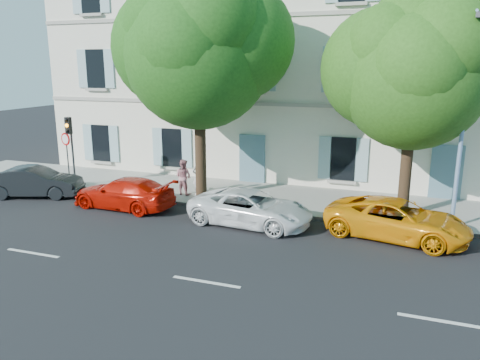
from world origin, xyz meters
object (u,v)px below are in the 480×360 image
at_px(tree_right, 414,77).
at_px(pedestrian_b, 183,177).
at_px(road_sign, 67,148).
at_px(car_white_coupe, 251,208).
at_px(car_red_coupe, 124,193).
at_px(traffic_light, 70,137).
at_px(street_lamp, 465,112).
at_px(car_dark_sedan, 35,182).
at_px(car_yellow_supercar, 397,219).
at_px(pedestrian_a, 199,176).
at_px(tree_left, 199,55).

bearing_deg(tree_right, pedestrian_b, -179.11).
bearing_deg(road_sign, car_white_coupe, -10.51).
distance_m(car_red_coupe, road_sign, 4.59).
distance_m(traffic_light, street_lamp, 16.60).
height_order(car_dark_sedan, car_red_coupe, car_dark_sedan).
height_order(traffic_light, road_sign, traffic_light).
relative_size(car_dark_sedan, car_yellow_supercar, 0.86).
bearing_deg(street_lamp, pedestrian_b, 175.38).
xyz_separation_m(car_dark_sedan, street_lamp, (17.37, 1.23, 3.60)).
bearing_deg(traffic_light, street_lamp, -1.13).
height_order(street_lamp, pedestrian_b, street_lamp).
bearing_deg(pedestrian_b, car_dark_sedan, 29.96).
xyz_separation_m(street_lamp, pedestrian_a, (-10.32, 1.07, -3.29)).
bearing_deg(tree_right, car_white_coupe, -154.09).
relative_size(tree_right, traffic_light, 2.45).
xyz_separation_m(car_white_coupe, tree_right, (5.32, 2.58, 4.73)).
height_order(car_yellow_supercar, pedestrian_b, pedestrian_b).
bearing_deg(car_dark_sedan, car_red_coupe, -110.51).
bearing_deg(street_lamp, tree_right, 148.61).
bearing_deg(tree_right, road_sign, -177.00).
bearing_deg(street_lamp, car_yellow_supercar, -147.24).
relative_size(car_red_coupe, tree_right, 0.54).
distance_m(car_yellow_supercar, pedestrian_b, 9.37).
relative_size(car_yellow_supercar, road_sign, 1.85).
relative_size(car_dark_sedan, car_red_coupe, 0.93).
distance_m(tree_right, traffic_light, 15.10).
bearing_deg(traffic_light, car_white_coupe, -11.16).
xyz_separation_m(car_white_coupe, tree_left, (-2.97, 2.13, 5.54)).
xyz_separation_m(traffic_light, street_lamp, (16.51, -0.32, 1.72)).
bearing_deg(street_lamp, traffic_light, 178.87).
bearing_deg(car_white_coupe, pedestrian_a, 57.33).
xyz_separation_m(tree_right, pedestrian_b, (-9.29, -0.14, -4.42)).
xyz_separation_m(car_red_coupe, car_yellow_supercar, (10.77, 0.17, 0.03)).
height_order(car_white_coupe, road_sign, road_sign).
height_order(car_red_coupe, car_white_coupe, car_white_coupe).
bearing_deg(street_lamp, pedestrian_a, 174.07).
xyz_separation_m(car_white_coupe, street_lamp, (7.01, 1.55, 3.63)).
distance_m(street_lamp, pedestrian_b, 11.51).
xyz_separation_m(car_red_coupe, pedestrian_a, (2.30, 2.43, 0.35)).
bearing_deg(pedestrian_b, pedestrian_a, -152.93).
bearing_deg(road_sign, pedestrian_b, 6.40).
xyz_separation_m(car_yellow_supercar, pedestrian_a, (-8.47, 2.26, 0.32)).
xyz_separation_m(car_yellow_supercar, traffic_light, (-14.66, 1.51, 1.88)).
bearing_deg(tree_left, pedestrian_b, 162.83).
bearing_deg(car_dark_sedan, car_yellow_supercar, -108.81).
distance_m(car_white_coupe, street_lamp, 8.05).
distance_m(car_dark_sedan, car_yellow_supercar, 15.52).
xyz_separation_m(car_yellow_supercar, road_sign, (-14.85, 1.44, 1.36)).
xyz_separation_m(car_white_coupe, pedestrian_b, (-3.98, 2.44, 0.31)).
relative_size(traffic_light, street_lamp, 0.46).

